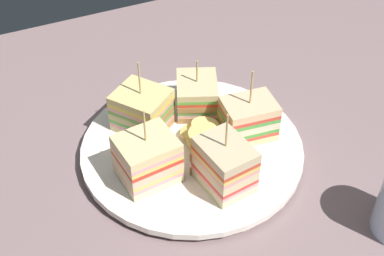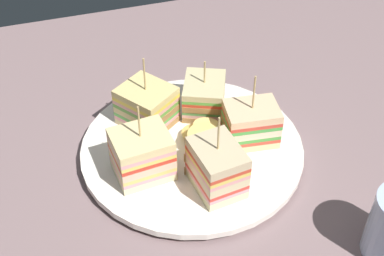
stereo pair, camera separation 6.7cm
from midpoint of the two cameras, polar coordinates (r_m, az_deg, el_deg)
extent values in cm
cube|color=slate|center=(70.60, 2.71, -3.49)|extent=(112.19, 83.16, 1.80)
cylinder|color=white|center=(69.71, 2.74, -2.76)|extent=(18.02, 18.02, 0.74)
cylinder|color=white|center=(69.14, 2.77, -2.27)|extent=(29.07, 29.07, 0.90)
cube|color=beige|center=(63.60, 5.68, -6.04)|extent=(5.94, 7.32, 1.20)
cube|color=#9E7242|center=(65.53, 4.27, -4.12)|extent=(5.03, 0.90, 1.20)
cube|color=pink|center=(62.97, 5.73, -5.51)|extent=(5.94, 7.32, 0.52)
cube|color=red|center=(62.60, 5.76, -5.18)|extent=(5.94, 7.32, 0.52)
cube|color=beige|center=(61.98, 5.81, -4.63)|extent=(5.94, 7.32, 1.20)
cube|color=#9E7242|center=(63.95, 4.37, -2.71)|extent=(5.03, 0.90, 1.20)
cube|color=pink|center=(61.36, 5.87, -4.08)|extent=(5.94, 7.32, 0.52)
cube|color=#EAC854|center=(60.99, 5.90, -3.73)|extent=(5.94, 7.32, 0.52)
cube|color=red|center=(60.62, 5.93, -3.38)|extent=(5.94, 7.32, 0.52)
cube|color=#D2B88E|center=(60.02, 5.99, -2.80)|extent=(5.94, 7.32, 1.20)
cylinder|color=tan|center=(58.05, 6.19, -0.75)|extent=(0.24, 0.24, 4.59)
cube|color=beige|center=(70.17, 8.99, -0.96)|extent=(7.30, 5.90, 1.04)
cube|color=#B2844C|center=(69.29, 6.41, -1.31)|extent=(0.88, 5.01, 1.04)
cube|color=#D5412E|center=(69.65, 9.06, -0.48)|extent=(7.30, 5.90, 0.55)
cube|color=green|center=(69.29, 9.11, -0.15)|extent=(7.30, 5.90, 0.55)
cube|color=beige|center=(68.77, 9.18, 0.35)|extent=(7.30, 5.90, 1.04)
cube|color=#9E7242|center=(67.87, 6.54, 0.01)|extent=(0.88, 5.01, 1.04)
cube|color=green|center=(68.26, 9.25, 0.85)|extent=(7.30, 5.90, 0.55)
cube|color=#CE3E2E|center=(67.91, 9.30, 1.20)|extent=(7.30, 5.90, 0.55)
cube|color=beige|center=(67.41, 9.37, 1.71)|extent=(7.30, 5.90, 1.04)
cylinder|color=tan|center=(65.58, 9.65, 3.70)|extent=(0.24, 0.24, 4.89)
cube|color=beige|center=(74.29, 3.88, 2.27)|extent=(7.73, 8.36, 0.90)
cube|color=#9E7242|center=(71.76, 3.76, 0.61)|extent=(5.07, 2.39, 0.90)
cube|color=#E5A59C|center=(73.86, 3.91, 2.68)|extent=(7.73, 8.36, 0.48)
cube|color=#589E4F|center=(73.56, 3.92, 2.98)|extent=(7.73, 8.36, 0.48)
cube|color=beige|center=(73.13, 3.95, 3.40)|extent=(7.73, 8.36, 0.90)
cube|color=#9E7242|center=(70.56, 3.83, 1.76)|extent=(5.07, 2.39, 0.90)
cube|color=red|center=(72.71, 3.97, 3.83)|extent=(7.73, 8.36, 0.48)
cube|color=#5CB246|center=(72.42, 3.99, 4.13)|extent=(7.73, 8.36, 0.48)
cube|color=#D1C08B|center=(72.00, 4.02, 4.57)|extent=(7.73, 8.36, 0.90)
cylinder|color=tan|center=(70.74, 4.10, 5.96)|extent=(0.24, 0.24, 3.39)
cube|color=beige|center=(72.06, -2.18, 0.88)|extent=(8.77, 8.95, 0.90)
cube|color=#9E7242|center=(70.52, -0.08, -0.15)|extent=(4.91, 3.63, 0.90)
cube|color=pink|center=(71.58, -2.20, 1.33)|extent=(8.77, 8.95, 0.56)
cube|color=#55AC45|center=(71.22, -2.21, 1.67)|extent=(8.77, 8.95, 0.56)
cube|color=#D6C080|center=(70.75, -2.23, 2.13)|extent=(8.77, 8.95, 0.90)
cube|color=#9E7242|center=(69.19, -0.08, 1.10)|extent=(4.91, 3.63, 0.90)
cube|color=#619E3F|center=(70.29, -2.24, 2.59)|extent=(8.77, 8.95, 0.56)
cube|color=#E9A295|center=(69.94, -2.25, 2.95)|extent=(8.77, 8.95, 0.56)
cube|color=yellow|center=(69.59, -2.27, 3.32)|extent=(8.77, 8.95, 0.56)
cube|color=#DEC67C|center=(69.14, -2.28, 3.79)|extent=(8.77, 8.95, 0.90)
cylinder|color=tan|center=(67.43, -2.35, 5.72)|extent=(0.24, 0.24, 4.83)
cube|color=beige|center=(64.98, -2.39, -4.59)|extent=(7.25, 6.46, 1.08)
cube|color=#9E7242|center=(65.83, 0.29, -3.78)|extent=(0.81, 5.74, 1.08)
cube|color=pink|center=(64.40, -2.41, -4.08)|extent=(7.25, 6.46, 0.56)
cube|color=#E8C461|center=(64.00, -2.42, -3.73)|extent=(7.25, 6.46, 0.56)
cube|color=beige|center=(63.42, -2.44, -3.21)|extent=(7.25, 6.46, 1.08)
cube|color=#B2844C|center=(64.29, 0.30, -2.40)|extent=(0.81, 5.74, 1.08)
cube|color=red|center=(62.85, -2.46, -2.68)|extent=(7.25, 6.46, 0.56)
cube|color=#E8D05E|center=(62.46, -2.48, -2.31)|extent=(7.25, 6.46, 0.56)
cube|color=#E9A3A8|center=(62.07, -2.49, -1.94)|extent=(7.25, 6.46, 0.56)
cube|color=beige|center=(61.51, -2.52, -1.38)|extent=(7.25, 6.46, 1.08)
cylinder|color=tan|center=(59.69, -2.59, 0.55)|extent=(0.24, 0.24, 4.40)
cylinder|color=#D5BE61|center=(69.31, 4.03, -1.32)|extent=(5.40, 5.40, 0.74)
cylinder|color=#E3C882|center=(68.45, 4.98, -1.57)|extent=(4.81, 4.83, 0.75)
cylinder|color=#DAAF5A|center=(69.04, 2.99, -0.50)|extent=(3.70, 3.67, 0.90)
cylinder|color=#F0D770|center=(67.49, 3.90, -1.63)|extent=(5.64, 5.62, 1.00)
cylinder|color=#EFCB6F|center=(68.90, 4.42, 0.09)|extent=(3.95, 3.98, 0.77)
cylinder|color=#E6CE6D|center=(66.12, 4.03, -0.71)|extent=(4.99, 5.00, 0.59)
camera|label=1|loc=(0.03, -87.13, 2.53)|focal=49.27mm
camera|label=2|loc=(0.03, 92.87, -2.53)|focal=49.27mm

